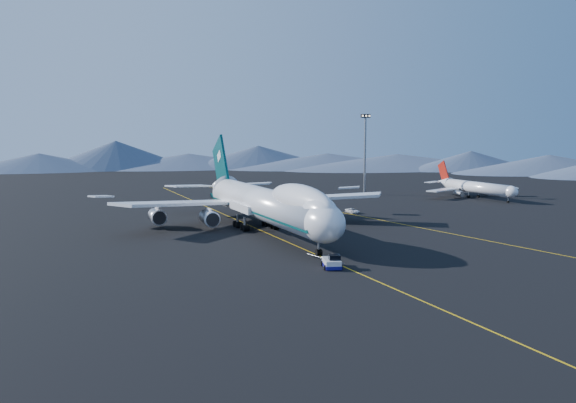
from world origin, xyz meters
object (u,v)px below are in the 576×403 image
object	(u,v)px
pushback_tug	(332,263)
floodlight_mast	(365,154)
boeing_747	(264,203)
second_jet	(474,187)
service_van	(352,211)

from	to	relation	value
pushback_tug	floodlight_mast	distance (m)	113.29
boeing_747	pushback_tug	bearing A→B (deg)	-93.22
boeing_747	pushback_tug	world-z (taller)	boeing_747
second_jet	service_van	bearing A→B (deg)	-139.94
second_jet	floodlight_mast	world-z (taller)	floodlight_mast
service_van	floodlight_mast	xyz separation A→B (m)	(25.43, 41.16, 12.34)
pushback_tug	floodlight_mast	size ratio (longest dim) A/B	0.20
pushback_tug	service_van	world-z (taller)	pushback_tug
pushback_tug	service_van	size ratio (longest dim) A/B	1.16
pushback_tug	service_van	xyz separation A→B (m)	(32.01, 55.72, -0.03)
second_jet	boeing_747	bearing A→B (deg)	-134.83
boeing_747	pushback_tug	size ratio (longest dim) A/B	14.05
service_van	pushback_tug	bearing A→B (deg)	-124.13
second_jet	service_van	size ratio (longest dim) A/B	8.48
boeing_747	floodlight_mast	bearing A→B (deg)	47.83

